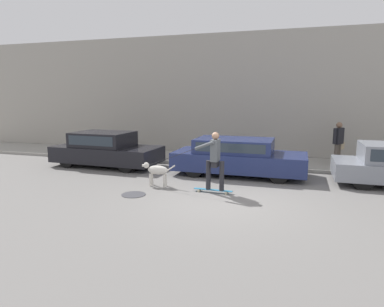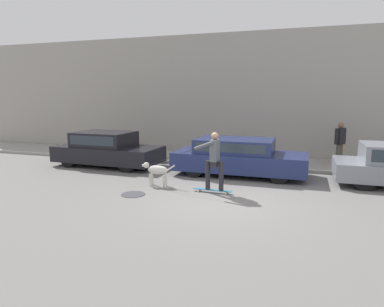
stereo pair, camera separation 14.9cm
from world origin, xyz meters
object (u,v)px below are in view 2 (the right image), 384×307
at_px(skateboarder, 214,159).
at_px(pedestrian_with_bag, 340,142).
at_px(parked_car_0, 107,150).
at_px(parked_car_1, 238,157).
at_px(dog, 157,171).

distance_m(skateboarder, pedestrian_with_bag, 5.90).
xyz_separation_m(parked_car_0, parked_car_1, (5.18, -0.00, -0.01)).
xyz_separation_m(dog, skateboarder, (1.84, -0.18, 0.51)).
height_order(parked_car_1, pedestrian_with_bag, pedestrian_with_bag).
bearing_deg(pedestrian_with_bag, parked_car_1, -114.47).
distance_m(dog, pedestrian_with_bag, 7.09).
height_order(parked_car_0, parked_car_1, parked_car_0).
bearing_deg(dog, parked_car_0, -36.56).
bearing_deg(dog, parked_car_1, -133.69).
height_order(parked_car_1, dog, parked_car_1).
distance_m(parked_car_0, parked_car_1, 5.18).
bearing_deg(dog, pedestrian_with_bag, -141.69).
relative_size(dog, pedestrian_with_bag, 0.65).
bearing_deg(parked_car_1, parked_car_0, 179.99).
bearing_deg(parked_car_1, pedestrian_with_bag, 33.16).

